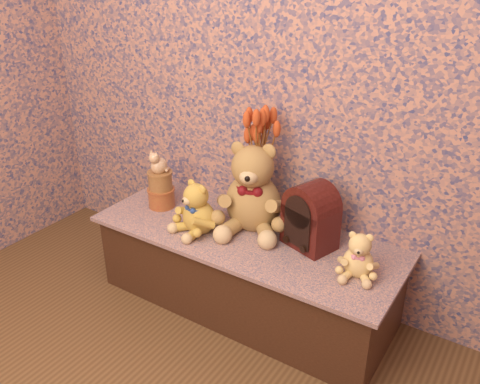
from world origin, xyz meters
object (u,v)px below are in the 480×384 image
(ceramic_vase, at_px, (259,203))
(teddy_large, at_px, (253,182))
(biscuit_tin_lower, at_px, (162,198))
(teddy_medium, at_px, (199,205))
(cathedral_radio, at_px, (311,215))
(cat_figurine, at_px, (159,161))
(teddy_small, at_px, (359,252))

(ceramic_vase, bearing_deg, teddy_large, -104.72)
(ceramic_vase, relative_size, biscuit_tin_lower, 1.53)
(teddy_medium, relative_size, biscuit_tin_lower, 2.01)
(cathedral_radio, bearing_deg, teddy_medium, -143.72)
(cathedral_radio, relative_size, cat_figurine, 2.40)
(teddy_large, relative_size, cathedral_radio, 1.50)
(teddy_medium, distance_m, teddy_small, 0.77)
(teddy_large, bearing_deg, ceramic_vase, 55.23)
(teddy_large, bearing_deg, cat_figurine, 170.49)
(cat_figurine, bearing_deg, teddy_small, -0.25)
(ceramic_vase, height_order, biscuit_tin_lower, ceramic_vase)
(biscuit_tin_lower, bearing_deg, teddy_small, -1.31)
(teddy_small, relative_size, ceramic_vase, 1.02)
(teddy_small, distance_m, cathedral_radio, 0.29)
(teddy_medium, bearing_deg, teddy_large, 63.61)
(teddy_large, xyz_separation_m, cat_figurine, (-0.50, -0.09, 0.03))
(teddy_medium, bearing_deg, cathedral_radio, 36.87)
(ceramic_vase, distance_m, cat_figurine, 0.55)
(teddy_medium, distance_m, cathedral_radio, 0.53)
(cathedral_radio, relative_size, biscuit_tin_lower, 2.26)
(ceramic_vase, relative_size, cat_figurine, 1.63)
(cat_figurine, bearing_deg, cathedral_radio, 6.04)
(teddy_small, bearing_deg, biscuit_tin_lower, 164.43)
(cat_figurine, bearing_deg, biscuit_tin_lower, 0.00)
(cat_figurine, bearing_deg, ceramic_vase, 15.59)
(teddy_small, bearing_deg, cat_figurine, 164.43)
(teddy_large, distance_m, teddy_medium, 0.28)
(teddy_large, distance_m, biscuit_tin_lower, 0.54)
(teddy_medium, xyz_separation_m, cathedral_radio, (0.50, 0.16, 0.02))
(teddy_large, relative_size, cat_figurine, 3.59)
(cat_figurine, bearing_deg, teddy_large, 11.59)
(teddy_medium, relative_size, ceramic_vase, 1.31)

